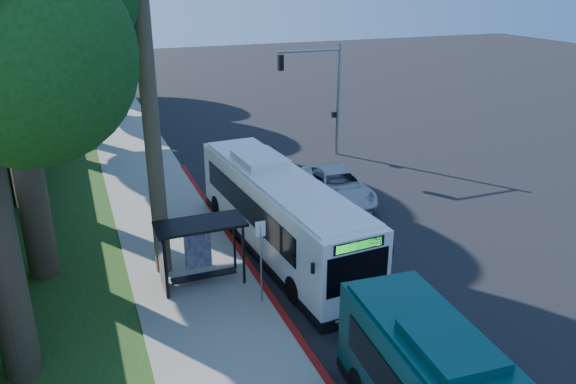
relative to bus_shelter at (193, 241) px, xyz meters
name	(u,v)px	position (x,y,z in m)	size (l,w,h in m)	color
ground	(337,225)	(7.26, 2.86, -1.81)	(140.00, 140.00, 0.00)	black
sidewalk	(180,251)	(-0.04, 2.86, -1.75)	(4.50, 70.00, 0.12)	gray
red_curb	(263,286)	(2.26, -1.14, -1.74)	(0.25, 30.00, 0.13)	maroon
grass_verge	(35,225)	(-5.74, 7.86, -1.78)	(8.00, 70.00, 0.06)	#234719
bus_shelter	(193,241)	(0.00, 0.00, 0.00)	(3.20, 1.51, 2.55)	black
stop_sign_pole	(261,251)	(1.86, -2.14, 0.28)	(0.35, 0.06, 3.17)	gray
traffic_signal_pole	(323,86)	(11.04, 12.86, 2.62)	(4.10, 0.30, 7.00)	gray
white_bus	(278,211)	(3.88, 1.61, -0.04)	(3.38, 12.26, 3.61)	white
pickup	(337,186)	(8.57, 5.63, -1.01)	(2.65, 5.74, 1.60)	silver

